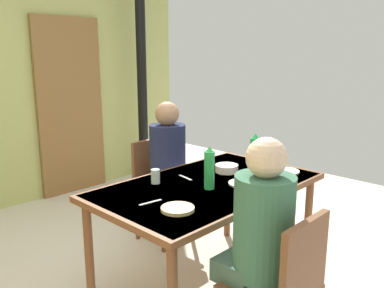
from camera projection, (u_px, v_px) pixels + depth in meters
wall_back at (9, 81)px, 4.11m from camera, size 4.41×0.10×2.65m
door_wooden at (71, 107)px, 4.58m from camera, size 0.80×0.05×2.00m
stove_pipe_column at (142, 76)px, 4.91m from camera, size 0.12×0.12×2.65m
dining_table at (208, 193)px, 2.71m from camera, size 1.55×0.91×0.75m
chair_near_diner at (282, 285)px, 1.95m from camera, size 0.40×0.40×0.87m
chair_far_diner at (159, 183)px, 3.49m from camera, size 0.40×0.40×0.87m
person_near_diner at (261, 223)px, 1.98m from camera, size 0.30×0.37×0.77m
person_far_diner at (169, 154)px, 3.33m from camera, size 0.30×0.37×0.77m
water_bottle_green_near at (209, 169)px, 2.57m from camera, size 0.07×0.07×0.28m
water_bottle_green_far at (255, 153)px, 2.99m from camera, size 0.08×0.08×0.28m
serving_bowl_center at (227, 168)px, 2.95m from camera, size 0.17×0.17×0.05m
dinner_plate_near_left at (285, 171)px, 2.96m from camera, size 0.21×0.21×0.01m
dinner_plate_near_right at (243, 183)px, 2.68m from camera, size 0.20×0.20×0.01m
drinking_glass_by_near_diner at (155, 176)px, 2.69m from camera, size 0.06×0.06×0.10m
bread_plate_sliced at (178, 209)px, 2.24m from camera, size 0.19×0.19×0.02m
cutlery_knife_near at (150, 202)px, 2.35m from camera, size 0.15×0.04×0.00m
cutlery_fork_near at (185, 178)px, 2.82m from camera, size 0.04×0.15×0.00m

